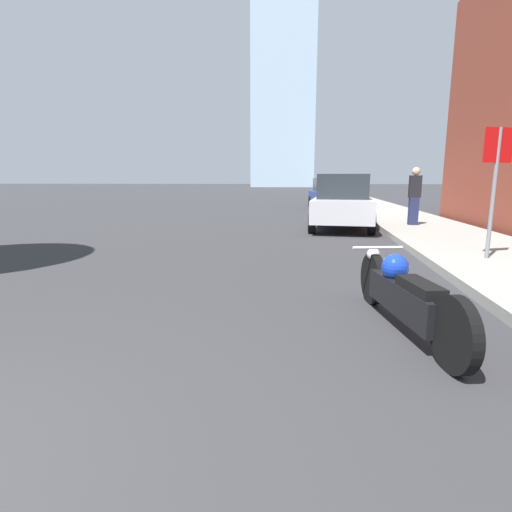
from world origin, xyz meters
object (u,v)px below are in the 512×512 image
object	(u,v)px
pedestrian	(414,195)
parked_car_blue	(328,193)
stop_sign	(496,171)
parked_car_silver	(342,203)
motorcycle	(404,294)

from	to	relation	value
pedestrian	parked_car_blue	bearing A→B (deg)	102.62
stop_sign	parked_car_blue	bearing A→B (deg)	98.11
parked_car_silver	stop_sign	size ratio (longest dim) A/B	1.70
motorcycle	pedestrian	distance (m)	9.54
motorcycle	parked_car_silver	distance (m)	8.91
parked_car_blue	motorcycle	bearing A→B (deg)	-95.43
pedestrian	parked_car_silver	bearing A→B (deg)	-171.48
motorcycle	pedestrian	xyz separation A→B (m)	(2.27, 9.24, 0.72)
parked_car_blue	stop_sign	bearing A→B (deg)	-87.49
motorcycle	parked_car_blue	xyz separation A→B (m)	(-0.06, 19.63, 0.46)
motorcycle	parked_car_blue	bearing A→B (deg)	78.52
motorcycle	parked_car_silver	bearing A→B (deg)	78.46
stop_sign	pedestrian	distance (m)	5.75
parked_car_blue	stop_sign	distance (m)	16.29
motorcycle	parked_car_blue	distance (m)	19.63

